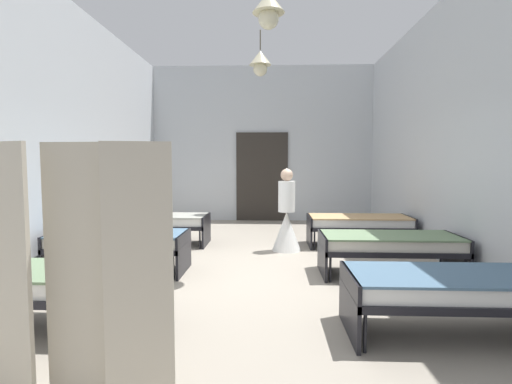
{
  "coord_description": "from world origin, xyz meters",
  "views": [
    {
      "loc": [
        0.27,
        -5.38,
        1.57
      ],
      "look_at": [
        0.0,
        1.19,
        1.08
      ],
      "focal_mm": 27.01,
      "sensor_mm": 36.0,
      "label": 1
    }
  ],
  "objects": [
    {
      "name": "bed_left_row_0",
      "position": [
        -1.92,
        -1.9,
        0.44
      ],
      "size": [
        1.9,
        0.84,
        0.57
      ],
      "color": "black",
      "rests_on": "ground"
    },
    {
      "name": "bed_right_row_0",
      "position": [
        1.92,
        -1.9,
        0.44
      ],
      "size": [
        1.9,
        0.84,
        0.57
      ],
      "color": "black",
      "rests_on": "ground"
    },
    {
      "name": "nurse_near_aisle",
      "position": [
        0.54,
        1.48,
        0.53
      ],
      "size": [
        0.52,
        0.52,
        1.49
      ],
      "rotation": [
        0.0,
        0.0,
        5.18
      ],
      "color": "white",
      "rests_on": "ground"
    },
    {
      "name": "ground_plane",
      "position": [
        0.0,
        0.0,
        -0.05
      ],
      "size": [
        6.53,
        10.88,
        0.1
      ],
      "primitive_type": "cube",
      "color": "#9E9384"
    },
    {
      "name": "bed_right_row_2",
      "position": [
        1.92,
        1.9,
        0.44
      ],
      "size": [
        1.9,
        0.84,
        0.57
      ],
      "color": "black",
      "rests_on": "ground"
    },
    {
      "name": "bed_left_row_2",
      "position": [
        -1.92,
        1.9,
        0.44
      ],
      "size": [
        1.9,
        0.84,
        0.57
      ],
      "color": "black",
      "rests_on": "ground"
    },
    {
      "name": "privacy_screen",
      "position": [
        -0.97,
        -3.06,
        0.85
      ],
      "size": [
        1.25,
        0.18,
        1.7
      ],
      "rotation": [
        0.0,
        0.0,
        -0.07
      ],
      "color": "#BCB29E",
      "rests_on": "ground"
    },
    {
      "name": "bed_left_row_1",
      "position": [
        -1.92,
        0.0,
        0.44
      ],
      "size": [
        1.9,
        0.84,
        0.57
      ],
      "color": "black",
      "rests_on": "ground"
    },
    {
      "name": "room_shell",
      "position": [
        0.0,
        1.26,
        2.1
      ],
      "size": [
        6.33,
        10.48,
        4.19
      ],
      "color": "silver",
      "rests_on": "ground"
    },
    {
      "name": "bed_right_row_1",
      "position": [
        1.92,
        0.0,
        0.44
      ],
      "size": [
        1.9,
        0.84,
        0.57
      ],
      "color": "black",
      "rests_on": "ground"
    }
  ]
}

